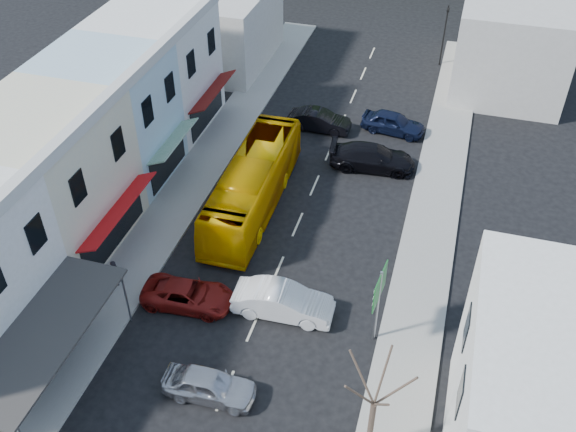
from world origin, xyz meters
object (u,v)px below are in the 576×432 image
object	(u,v)px
car_white	(283,303)
car_silver	(209,385)
street_tree	(374,404)
traffic_signal	(444,36)
direction_sign	(377,307)
bus	(253,185)
pedestrian_left	(115,271)
car_red	(188,294)

from	to	relation	value
car_white	car_silver	bearing A→B (deg)	160.23
street_tree	traffic_signal	bearing A→B (deg)	91.29
car_white	direction_sign	world-z (taller)	direction_sign
bus	traffic_signal	xyz separation A→B (m)	(8.80, 22.42, 0.98)
street_tree	car_white	bearing A→B (deg)	131.04
pedestrian_left	traffic_signal	xyz separation A→B (m)	(13.49, 30.77, 1.53)
car_red	street_tree	xyz separation A→B (m)	(10.25, -5.54, 2.55)
car_red	direction_sign	bearing A→B (deg)	-91.82
pedestrian_left	car_silver	bearing A→B (deg)	-145.17
car_white	pedestrian_left	size ratio (longest dim) A/B	2.59
car_silver	direction_sign	world-z (taller)	direction_sign
bus	street_tree	world-z (taller)	street_tree
car_silver	car_white	distance (m)	5.79
car_red	pedestrian_left	world-z (taller)	pedestrian_left
direction_sign	bus	bearing A→B (deg)	143.49
car_red	pedestrian_left	size ratio (longest dim) A/B	2.71
car_white	traffic_signal	world-z (taller)	traffic_signal
car_silver	traffic_signal	distance (m)	36.36
car_white	traffic_signal	xyz separation A→B (m)	(4.63, 30.23, 1.83)
bus	direction_sign	size ratio (longest dim) A/B	2.60
street_tree	car_red	bearing A→B (deg)	151.61
bus	direction_sign	xyz separation A→B (m)	(8.80, -8.17, 0.68)
car_red	traffic_signal	bearing A→B (deg)	-20.96
car_red	street_tree	distance (m)	11.92
pedestrian_left	bus	bearing A→B (deg)	-49.53
pedestrian_left	street_tree	world-z (taller)	street_tree
direction_sign	traffic_signal	world-z (taller)	traffic_signal
pedestrian_left	traffic_signal	distance (m)	33.63
car_red	pedestrian_left	bearing A→B (deg)	83.31
bus	car_red	xyz separation A→B (m)	(-0.62, -8.53, -0.85)
street_tree	car_silver	bearing A→B (deg)	174.11
car_silver	direction_sign	xyz separation A→B (m)	(6.35, 5.16, 1.53)
direction_sign	car_white	bearing A→B (deg)	-178.18
bus	direction_sign	bearing A→B (deg)	-43.81
car_red	direction_sign	size ratio (longest dim) A/B	1.03
direction_sign	car_red	bearing A→B (deg)	-171.44
car_silver	car_white	size ratio (longest dim) A/B	1.00
bus	car_silver	size ratio (longest dim) A/B	2.64
bus	car_white	xyz separation A→B (m)	(4.17, -7.80, -0.85)
car_silver	car_red	bearing A→B (deg)	30.75
car_white	car_red	size ratio (longest dim) A/B	0.96
direction_sign	street_tree	bearing A→B (deg)	-75.69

